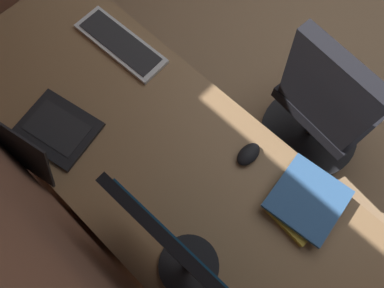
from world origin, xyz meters
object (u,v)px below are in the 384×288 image
drawer_pedestal (163,185)px  office_chair (325,107)px  book_stack_near (305,203)px  monitor_primary (189,262)px  mouse_main (248,154)px  keyboard_main (120,43)px  laptop_leftmost (43,136)px

drawer_pedestal → office_chair: office_chair is taller
drawer_pedestal → book_stack_near: book_stack_near is taller
monitor_primary → mouse_main: (0.11, -0.42, -0.22)m
drawer_pedestal → book_stack_near: bearing=-153.8°
book_stack_near → office_chair: size_ratio=0.27×
mouse_main → monitor_primary: bearing=104.3°
drawer_pedestal → book_stack_near: (-0.49, -0.24, 0.41)m
drawer_pedestal → monitor_primary: 0.73m
keyboard_main → drawer_pedestal: bearing=151.5°
drawer_pedestal → mouse_main: 0.53m
monitor_primary → book_stack_near: bearing=-109.4°
keyboard_main → office_chair: office_chair is taller
laptop_leftmost → keyboard_main: laptop_leftmost is taller
drawer_pedestal → office_chair: size_ratio=0.72×
keyboard_main → office_chair: 0.98m
drawer_pedestal → mouse_main: (-0.24, -0.25, 0.40)m
office_chair → mouse_main: bearing=81.9°
monitor_primary → office_chair: (0.03, -0.96, -0.51)m
book_stack_near → mouse_main: bearing=-0.6°
monitor_primary → drawer_pedestal: bearing=-27.3°
monitor_primary → laptop_leftmost: (0.68, 0.05, -0.18)m
drawer_pedestal → office_chair: 0.85m
monitor_primary → mouse_main: monitor_primary is taller
monitor_primary → laptop_leftmost: 0.71m
drawer_pedestal → keyboard_main: (0.46, -0.25, 0.39)m
keyboard_main → mouse_main: bearing=179.5°
laptop_leftmost → mouse_main: bearing=-140.6°
mouse_main → office_chair: bearing=-98.1°
laptop_leftmost → office_chair: size_ratio=0.35×
book_stack_near → office_chair: office_chair is taller
office_chair → laptop_leftmost: bearing=57.2°
keyboard_main → book_stack_near: book_stack_near is taller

